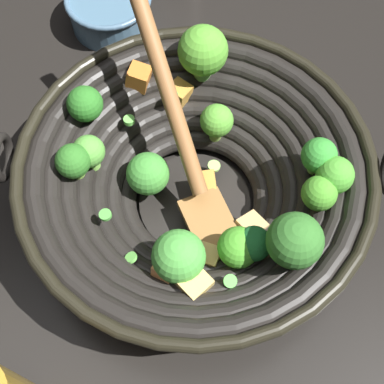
% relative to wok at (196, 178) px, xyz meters
% --- Properties ---
extents(ground_plane, '(4.00, 4.00, 0.00)m').
position_rel_wok_xyz_m(ground_plane, '(0.00, 0.00, -0.07)').
color(ground_plane, black).
extents(wok, '(0.39, 0.39, 0.22)m').
position_rel_wok_xyz_m(wok, '(0.00, 0.00, 0.00)').
color(wok, black).
rests_on(wok, ground).
extents(prep_bowl, '(0.12, 0.12, 0.05)m').
position_rel_wok_xyz_m(prep_bowl, '(0.29, -0.13, -0.04)').
color(prep_bowl, slate).
rests_on(prep_bowl, ground).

